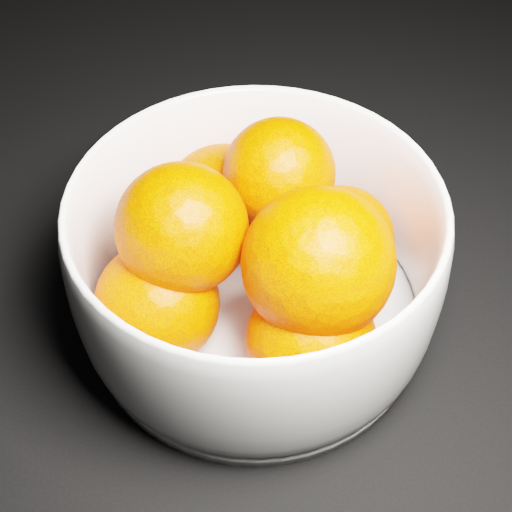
{
  "coord_description": "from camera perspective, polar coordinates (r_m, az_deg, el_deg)",
  "views": [
    {
      "loc": [
        0.24,
        -0.07,
        0.43
      ],
      "look_at": [
        0.25,
        0.25,
        0.07
      ],
      "focal_mm": 50.0,
      "sensor_mm": 36.0,
      "label": 1
    }
  ],
  "objects": [
    {
      "name": "bowl",
      "position": [
        0.49,
        0.0,
        -0.49
      ],
      "size": [
        0.25,
        0.25,
        0.12
      ],
      "rotation": [
        0.0,
        0.0,
        0.17
      ],
      "color": "silver",
      "rests_on": "ground"
    },
    {
      "name": "orange_pile",
      "position": [
        0.48,
        0.11,
        0.49
      ],
      "size": [
        0.21,
        0.22,
        0.14
      ],
      "color": "#E63C00",
      "rests_on": "bowl"
    }
  ]
}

